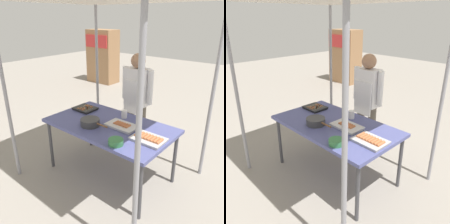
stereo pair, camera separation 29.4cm
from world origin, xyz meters
The scene contains 11 objects.
ground_plane centered at (0.00, 0.00, 0.00)m, with size 18.00×18.00×0.00m, color gray.
stall_table centered at (0.00, 0.00, 0.70)m, with size 1.60×0.90×0.75m.
stall_canopy centered at (0.00, 0.00, 2.12)m, with size 2.10×1.80×2.23m.
tray_grilled_sausages centered at (0.17, 0.03, 0.77)m, with size 0.39×0.24×0.05m.
tray_meat_skewers centered at (-0.59, 0.15, 0.77)m, with size 0.30×0.26×0.04m.
tray_pork_links centered at (0.60, -0.05, 0.77)m, with size 0.36×0.26×0.06m.
cooking_wok centered at (-0.16, -0.18, 0.80)m, with size 0.40×0.24×0.09m.
condiment_bowl centered at (0.38, -0.34, 0.78)m, with size 0.16×0.16×0.06m, color #33723F.
drink_cup_near_edge centered at (0.02, 0.28, 0.80)m, with size 0.08×0.08×0.11m, color white.
vendor_woman centered at (-0.11, 0.75, 0.90)m, with size 0.52×0.22×1.53m.
neighbor_stall_left centered at (-3.32, 3.57, 0.82)m, with size 0.94×0.58×1.62m.
Camera 2 is at (1.96, -1.84, 2.02)m, focal length 37.80 mm.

